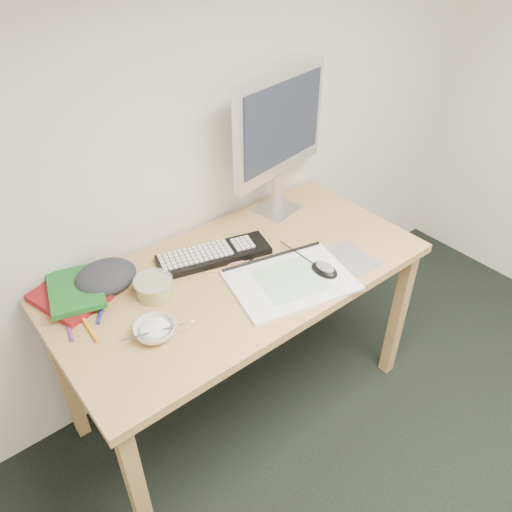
{
  "coord_description": "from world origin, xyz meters",
  "views": [
    {
      "loc": [
        -0.86,
        0.26,
        1.91
      ],
      "look_at": [
        0.05,
        1.38,
        0.83
      ],
      "focal_mm": 35.0,
      "sensor_mm": 36.0,
      "label": 1
    }
  ],
  "objects_px": {
    "desk": "(241,288)",
    "sketchpad": "(291,281)",
    "monitor": "(280,129)",
    "rice_bowl": "(155,331)",
    "keyboard": "(214,255)"
  },
  "relations": [
    {
      "from": "keyboard",
      "to": "monitor",
      "type": "xyz_separation_m",
      "value": [
        0.42,
        0.11,
        0.36
      ]
    },
    {
      "from": "keyboard",
      "to": "monitor",
      "type": "distance_m",
      "value": 0.57
    },
    {
      "from": "desk",
      "to": "rice_bowl",
      "type": "xyz_separation_m",
      "value": [
        -0.41,
        -0.09,
        0.1
      ]
    },
    {
      "from": "desk",
      "to": "rice_bowl",
      "type": "bearing_deg",
      "value": -167.45
    },
    {
      "from": "sketchpad",
      "to": "keyboard",
      "type": "height_order",
      "value": "keyboard"
    },
    {
      "from": "desk",
      "to": "monitor",
      "type": "relative_size",
      "value": 2.32
    },
    {
      "from": "desk",
      "to": "keyboard",
      "type": "relative_size",
      "value": 3.22
    },
    {
      "from": "desk",
      "to": "keyboard",
      "type": "xyz_separation_m",
      "value": [
        -0.03,
        0.13,
        0.1
      ]
    },
    {
      "from": "monitor",
      "to": "rice_bowl",
      "type": "relative_size",
      "value": 4.54
    },
    {
      "from": "monitor",
      "to": "keyboard",
      "type": "bearing_deg",
      "value": -175.87
    },
    {
      "from": "rice_bowl",
      "to": "sketchpad",
      "type": "bearing_deg",
      "value": -8.06
    },
    {
      "from": "desk",
      "to": "sketchpad",
      "type": "relative_size",
      "value": 3.24
    },
    {
      "from": "sketchpad",
      "to": "rice_bowl",
      "type": "height_order",
      "value": "rice_bowl"
    },
    {
      "from": "desk",
      "to": "sketchpad",
      "type": "distance_m",
      "value": 0.21
    },
    {
      "from": "monitor",
      "to": "sketchpad",
      "type": "bearing_deg",
      "value": -136.16
    }
  ]
}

